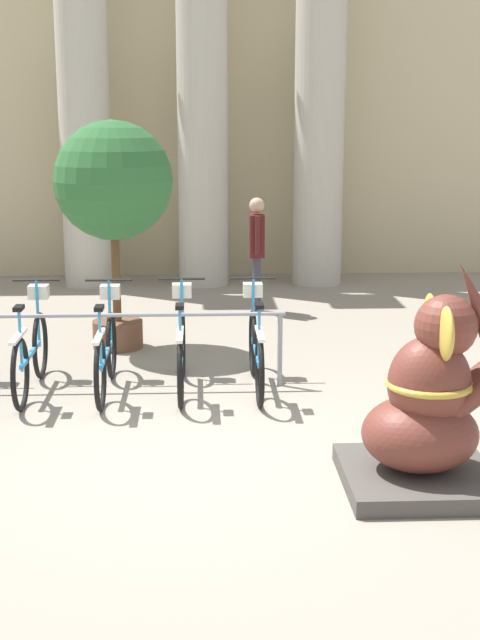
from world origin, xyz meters
The scene contains 13 objects.
ground_plane centered at (0.00, 0.00, 0.00)m, with size 60.00×60.00×0.00m, color gray.
building_facade centered at (0.00, 8.60, 3.00)m, with size 20.00×0.20×6.00m.
column_left centered at (-1.85, 7.60, 2.62)m, with size 0.99×0.99×5.16m.
column_middle centered at (0.00, 7.60, 2.62)m, with size 0.99×0.99×5.16m.
column_right centered at (1.85, 7.60, 2.62)m, with size 0.99×0.99×5.16m.
bike_rack centered at (-0.99, 1.95, 0.60)m, with size 3.57×0.05×0.77m.
bicycle_1 centered at (-1.73, 1.85, 0.41)m, with size 0.48×1.76×1.06m.
bicycle_2 centered at (-0.99, 1.81, 0.41)m, with size 0.48×1.76×1.06m.
bicycle_3 centered at (-0.25, 1.85, 0.41)m, with size 0.48×1.76×1.06m.
bicycle_4 centered at (0.49, 1.85, 0.41)m, with size 0.48×1.76×1.06m.
elephant_statue centered at (1.58, -0.62, 0.58)m, with size 1.11×1.11×1.70m.
person_pedestrian centered at (0.72, 5.47, 0.95)m, with size 0.21×0.47×1.59m.
potted_tree centered at (-1.04, 3.56, 1.88)m, with size 1.36×1.36×2.65m.
Camera 1 is at (-0.06, -6.73, 2.68)m, focal length 50.00 mm.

